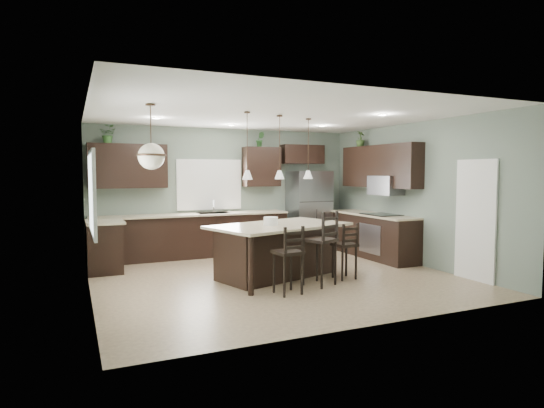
{
  "coord_description": "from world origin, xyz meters",
  "views": [
    {
      "loc": [
        -3.21,
        -7.1,
        1.82
      ],
      "look_at": [
        0.1,
        0.4,
        1.25
      ],
      "focal_mm": 30.0,
      "sensor_mm": 36.0,
      "label": 1
    }
  ],
  "objects_px": {
    "bar_stool_center": "(319,248)",
    "bar_stool_right": "(344,251)",
    "serving_dish": "(271,221)",
    "bar_stool_left": "(288,260)",
    "plant_back_left": "(108,134)",
    "kitchen_island": "(279,251)",
    "refrigerator": "(309,210)"
  },
  "relations": [
    {
      "from": "bar_stool_right",
      "to": "kitchen_island",
      "type": "bearing_deg",
      "value": 146.67
    },
    {
      "from": "kitchen_island",
      "to": "serving_dish",
      "type": "relative_size",
      "value": 9.81
    },
    {
      "from": "refrigerator",
      "to": "bar_stool_right",
      "type": "distance_m",
      "value": 3.12
    },
    {
      "from": "kitchen_island",
      "to": "plant_back_left",
      "type": "bearing_deg",
      "value": 117.95
    },
    {
      "from": "refrigerator",
      "to": "kitchen_island",
      "type": "xyz_separation_m",
      "value": [
        -1.87,
        -2.38,
        -0.46
      ]
    },
    {
      "from": "refrigerator",
      "to": "plant_back_left",
      "type": "xyz_separation_m",
      "value": [
        -4.45,
        0.18,
        1.65
      ]
    },
    {
      "from": "bar_stool_center",
      "to": "kitchen_island",
      "type": "bearing_deg",
      "value": 90.18
    },
    {
      "from": "bar_stool_left",
      "to": "plant_back_left",
      "type": "relative_size",
      "value": 2.9
    },
    {
      "from": "bar_stool_center",
      "to": "bar_stool_right",
      "type": "xyz_separation_m",
      "value": [
        0.61,
        0.22,
        -0.12
      ]
    },
    {
      "from": "serving_dish",
      "to": "bar_stool_center",
      "type": "relative_size",
      "value": 0.2
    },
    {
      "from": "serving_dish",
      "to": "bar_stool_right",
      "type": "height_order",
      "value": "serving_dish"
    },
    {
      "from": "bar_stool_right",
      "to": "serving_dish",
      "type": "bearing_deg",
      "value": 153.43
    },
    {
      "from": "refrigerator",
      "to": "bar_stool_right",
      "type": "height_order",
      "value": "refrigerator"
    },
    {
      "from": "refrigerator",
      "to": "serving_dish",
      "type": "bearing_deg",
      "value": -130.18
    },
    {
      "from": "refrigerator",
      "to": "plant_back_left",
      "type": "height_order",
      "value": "plant_back_left"
    },
    {
      "from": "serving_dish",
      "to": "bar_stool_right",
      "type": "bearing_deg",
      "value": -23.89
    },
    {
      "from": "refrigerator",
      "to": "kitchen_island",
      "type": "bearing_deg",
      "value": -128.15
    },
    {
      "from": "kitchen_island",
      "to": "bar_stool_right",
      "type": "relative_size",
      "value": 2.43
    },
    {
      "from": "refrigerator",
      "to": "bar_stool_center",
      "type": "distance_m",
      "value": 3.53
    },
    {
      "from": "serving_dish",
      "to": "bar_stool_left",
      "type": "bearing_deg",
      "value": -99.02
    },
    {
      "from": "bar_stool_center",
      "to": "serving_dish",
      "type": "bearing_deg",
      "value": 102.87
    },
    {
      "from": "refrigerator",
      "to": "bar_stool_left",
      "type": "height_order",
      "value": "refrigerator"
    },
    {
      "from": "refrigerator",
      "to": "plant_back_left",
      "type": "relative_size",
      "value": 5.18
    },
    {
      "from": "kitchen_island",
      "to": "plant_back_left",
      "type": "height_order",
      "value": "plant_back_left"
    },
    {
      "from": "refrigerator",
      "to": "bar_stool_left",
      "type": "relative_size",
      "value": 1.78
    },
    {
      "from": "refrigerator",
      "to": "bar_stool_center",
      "type": "bearing_deg",
      "value": -115.69
    },
    {
      "from": "refrigerator",
      "to": "serving_dish",
      "type": "xyz_separation_m",
      "value": [
        -2.06,
        -2.44,
        0.07
      ]
    },
    {
      "from": "serving_dish",
      "to": "bar_stool_center",
      "type": "xyz_separation_m",
      "value": [
        0.54,
        -0.73,
        -0.39
      ]
    },
    {
      "from": "kitchen_island",
      "to": "refrigerator",
      "type": "bearing_deg",
      "value": 34.63
    },
    {
      "from": "kitchen_island",
      "to": "bar_stool_left",
      "type": "bearing_deg",
      "value": -125.53
    },
    {
      "from": "plant_back_left",
      "to": "refrigerator",
      "type": "bearing_deg",
      "value": -2.29
    },
    {
      "from": "bar_stool_left",
      "to": "bar_stool_center",
      "type": "xyz_separation_m",
      "value": [
        0.7,
        0.27,
        0.09
      ]
    }
  ]
}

